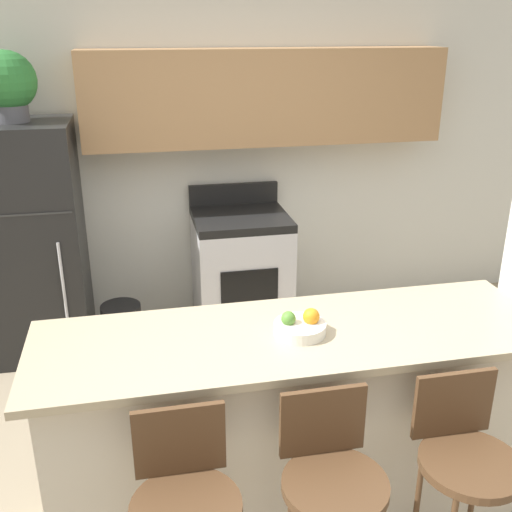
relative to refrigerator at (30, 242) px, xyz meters
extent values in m
plane|color=gray|center=(1.35, -1.92, -0.82)|extent=(14.00, 14.00, 0.00)
cube|color=silver|center=(1.35, 0.39, 0.46)|extent=(5.60, 0.06, 2.55)
cube|color=#9E754C|center=(1.70, 0.20, 0.91)|extent=(2.60, 0.32, 0.67)
cube|color=white|center=(1.48, 0.22, 0.70)|extent=(0.64, 0.28, 0.12)
cube|color=beige|center=(1.35, -1.92, -0.34)|extent=(2.12, 0.57, 0.95)
cube|color=tan|center=(1.35, -1.92, 0.15)|extent=(2.24, 0.69, 0.03)
cube|color=black|center=(0.00, 0.00, -0.26)|extent=(0.71, 0.65, 1.11)
cube|color=black|center=(0.00, 0.00, 0.55)|extent=(0.71, 0.65, 0.52)
cube|color=#333333|center=(0.00, -0.33, 0.29)|extent=(0.67, 0.01, 0.01)
cylinder|color=#B2B2B7|center=(0.23, -0.34, -0.21)|extent=(0.02, 0.02, 0.61)
cube|color=silver|center=(1.48, 0.02, -0.39)|extent=(0.69, 0.64, 0.85)
cube|color=black|center=(1.48, 0.02, 0.06)|extent=(0.69, 0.64, 0.06)
cube|color=black|center=(1.48, 0.32, 0.17)|extent=(0.69, 0.04, 0.16)
cube|color=black|center=(1.48, -0.31, -0.35)|extent=(0.41, 0.01, 0.27)
cylinder|color=#4C331E|center=(0.82, -2.50, -0.14)|extent=(0.39, 0.39, 0.03)
cube|color=#4C331E|center=(0.82, -2.34, 0.02)|extent=(0.33, 0.02, 0.28)
cylinder|color=#4C331E|center=(1.35, -2.50, -0.14)|extent=(0.39, 0.39, 0.03)
cube|color=#4C331E|center=(1.35, -2.34, 0.02)|extent=(0.33, 0.02, 0.28)
cylinder|color=#4C331E|center=(1.89, -2.50, -0.14)|extent=(0.39, 0.39, 0.03)
cube|color=#4C331E|center=(1.89, -2.34, 0.02)|extent=(0.33, 0.02, 0.28)
cylinder|color=#4C331E|center=(2.02, -2.38, -0.49)|extent=(0.02, 0.02, 0.66)
cylinder|color=#4C4C51|center=(0.00, 0.00, 0.87)|extent=(0.22, 0.22, 0.11)
sphere|color=#286B2D|center=(0.00, 0.00, 1.07)|extent=(0.37, 0.37, 0.37)
cylinder|color=silver|center=(1.38, -1.93, 0.19)|extent=(0.22, 0.22, 0.05)
sphere|color=orange|center=(1.43, -1.93, 0.24)|extent=(0.07, 0.07, 0.07)
sphere|color=#4C7F2D|center=(1.33, -1.92, 0.24)|extent=(0.06, 0.06, 0.06)
cylinder|color=black|center=(0.57, -0.23, -0.63)|extent=(0.28, 0.28, 0.38)
camera|label=1|loc=(0.73, -4.11, 1.41)|focal=42.00mm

